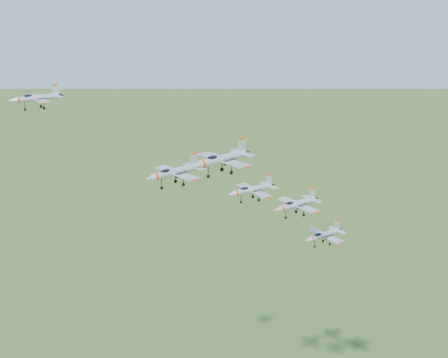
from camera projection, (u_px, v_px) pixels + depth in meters
jet_lead at (36, 98)px, 124.58m from camera, size 11.31×9.35×3.02m
jet_left_high at (174, 172)px, 121.40m from camera, size 13.84×11.69×3.73m
jet_right_high at (221, 159)px, 107.41m from camera, size 13.53×11.42×3.65m
jet_left_low at (251, 189)px, 143.50m from camera, size 13.46×11.13×3.60m
jet_right_low at (296, 204)px, 135.51m from camera, size 13.44×11.21×3.59m
jet_trail at (323, 235)px, 150.89m from camera, size 12.82×10.70×3.43m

